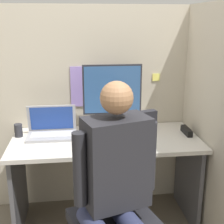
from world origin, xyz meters
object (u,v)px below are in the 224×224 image
at_px(paper_box, 112,126).
at_px(pen_cup, 18,130).
at_px(monitor, 112,92).
at_px(office_chair, 119,202).
at_px(person, 114,184).
at_px(carrot_toy, 132,143).
at_px(stapler, 187,131).
at_px(laptop, 52,130).

distance_m(paper_box, pen_cup, 0.72).
bearing_deg(paper_box, pen_cup, -177.90).
bearing_deg(monitor, office_chair, -93.66).
bearing_deg(person, office_chair, 72.79).
bearing_deg(office_chair, person, -107.21).
relative_size(monitor, carrot_toy, 3.21).
bearing_deg(person, pen_cup, 126.41).
height_order(office_chair, pen_cup, office_chair).
xyz_separation_m(monitor, carrot_toy, (0.10, -0.31, -0.30)).
bearing_deg(carrot_toy, stapler, 21.98).
relative_size(laptop, pen_cup, 3.73).
distance_m(laptop, pen_cup, 0.25).
height_order(monitor, pen_cup, monitor).
relative_size(stapler, person, 0.13).
height_order(laptop, pen_cup, laptop).
bearing_deg(person, paper_box, 83.82).
bearing_deg(paper_box, carrot_toy, -71.51).
relative_size(monitor, office_chair, 0.44).
distance_m(office_chair, pen_cup, 0.99).
relative_size(office_chair, pen_cup, 10.37).
xyz_separation_m(office_chair, pen_cup, (-0.67, 0.69, 0.23)).
bearing_deg(pen_cup, office_chair, -45.72).
height_order(stapler, pen_cup, pen_cup).
relative_size(office_chair, person, 0.81).
bearing_deg(laptop, paper_box, 6.11).
height_order(carrot_toy, person, person).
xyz_separation_m(monitor, pen_cup, (-0.72, -0.03, -0.27)).
xyz_separation_m(stapler, pen_cup, (-1.28, 0.10, 0.02)).
height_order(carrot_toy, pen_cup, pen_cup).
xyz_separation_m(laptop, office_chair, (0.42, -0.67, -0.23)).
xyz_separation_m(office_chair, person, (-0.05, -0.16, 0.21)).
distance_m(monitor, stapler, 0.65).
height_order(person, pen_cup, person).
height_order(office_chair, person, person).
distance_m(laptop, stapler, 1.04).
bearing_deg(office_chair, pen_cup, 134.28).
xyz_separation_m(stapler, office_chair, (-0.61, -0.59, -0.21)).
bearing_deg(monitor, laptop, -173.55).
bearing_deg(paper_box, office_chair, -93.68).
distance_m(stapler, person, 1.00).
bearing_deg(stapler, laptop, 175.92).
distance_m(stapler, office_chair, 0.88).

